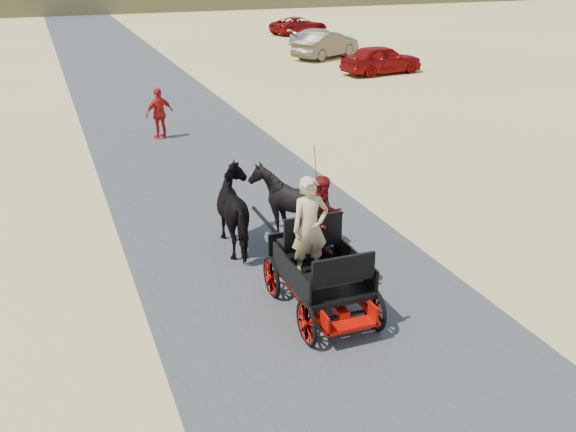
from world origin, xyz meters
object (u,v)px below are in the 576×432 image
object	(u,v)px
car_c	(323,39)
carriage	(320,292)
horse_left	(240,211)
car_a	(381,59)
horse_right	(288,204)
pedestrian	(160,113)
car_b	(326,45)
car_d	(299,26)

from	to	relation	value
car_c	carriage	bearing A→B (deg)	161.34
horse_left	car_a	size ratio (longest dim) A/B	0.47
horse_right	pedestrian	distance (m)	9.30
horse_right	car_a	size ratio (longest dim) A/B	0.40
car_b	horse_left	bearing A→B (deg)	122.19
car_b	car_d	distance (m)	11.19
car_b	car_d	bearing A→B (deg)	-43.61
horse_right	car_b	world-z (taller)	horse_right
car_a	car_d	size ratio (longest dim) A/B	0.96
carriage	horse_left	distance (m)	3.09
horse_right	car_c	bearing A→B (deg)	-115.43
horse_right	pedestrian	size ratio (longest dim) A/B	0.98
car_a	car_d	bearing A→B (deg)	-14.39
horse_left	carriage	bearing A→B (deg)	100.39
carriage	car_c	world-z (taller)	car_c
car_d	horse_right	bearing A→B (deg)	142.36
carriage	car_b	xyz separation A→B (m)	(11.78, 25.98, 0.40)
carriage	car_c	size ratio (longest dim) A/B	0.56
carriage	horse_right	size ratio (longest dim) A/B	1.41
horse_left	car_d	world-z (taller)	horse_left
car_c	horse_left	bearing A→B (deg)	158.00
horse_left	car_c	distance (m)	29.62
horse_right	car_a	world-z (taller)	horse_right
horse_left	pedestrian	xyz separation A→B (m)	(0.02, 9.24, 0.02)
horse_right	car_d	size ratio (longest dim) A/B	0.38
pedestrian	car_a	bearing A→B (deg)	-167.57
car_c	car_d	world-z (taller)	car_c
car_d	horse_left	bearing A→B (deg)	140.78
carriage	horse_right	xyz separation A→B (m)	(0.55, 3.00, 0.49)
horse_right	car_d	distance (m)	36.60
carriage	car_d	size ratio (longest dim) A/B	0.53
pedestrian	car_b	size ratio (longest dim) A/B	0.38
pedestrian	car_a	size ratio (longest dim) A/B	0.40
pedestrian	car_c	xyz separation A→B (m)	(13.59, 17.06, -0.24)
car_a	car_c	xyz separation A→B (m)	(0.75, 9.08, -0.10)
horse_left	car_c	world-z (taller)	horse_left
horse_right	car_d	xyz separation A→B (m)	(13.94, 33.84, -0.23)
carriage	car_b	distance (m)	28.53
car_a	horse_left	bearing A→B (deg)	136.37
car_b	carriage	bearing A→B (deg)	126.02
carriage	car_c	distance (m)	32.08
car_c	car_a	bearing A→B (deg)	-179.38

